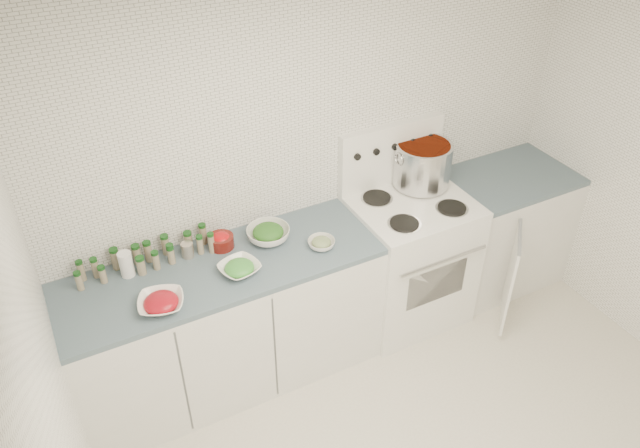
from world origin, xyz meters
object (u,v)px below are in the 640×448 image
Objects in this scene: stove at (407,256)px; bowl_tomato at (161,303)px; stock_pot at (422,162)px; bowl_snowpea at (239,268)px.

stove reaches higher than bowl_tomato.
stove is 1.76m from bowl_tomato.
stock_pot is at bearing 43.79° from stove.
bowl_tomato is (-1.86, -0.33, -0.17)m from stock_pot.
stove is 4.56× the size of bowl_tomato.
stove is 5.07× the size of bowl_snowpea.
stock_pot is 1.43m from bowl_snowpea.
stove is 0.65m from stock_pot.
bowl_tomato is 0.47m from bowl_snowpea.
bowl_snowpea is at bearing 9.13° from bowl_tomato.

